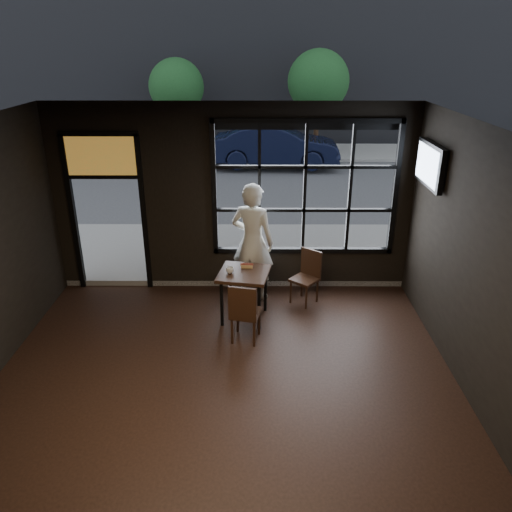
{
  "coord_description": "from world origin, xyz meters",
  "views": [
    {
      "loc": [
        0.43,
        -4.5,
        4.04
      ],
      "look_at": [
        0.4,
        2.2,
        1.15
      ],
      "focal_mm": 35.0,
      "sensor_mm": 36.0,
      "label": 1
    }
  ],
  "objects_px": {
    "cafe_table": "(244,295)",
    "navy_car": "(276,145)",
    "chair_near": "(246,311)",
    "man": "(253,242)"
  },
  "relations": [
    {
      "from": "chair_near",
      "to": "man",
      "type": "distance_m",
      "value": 1.46
    },
    {
      "from": "chair_near",
      "to": "man",
      "type": "xyz_separation_m",
      "value": [
        0.09,
        1.36,
        0.53
      ]
    },
    {
      "from": "chair_near",
      "to": "navy_car",
      "type": "distance_m",
      "value": 10.7
    },
    {
      "from": "cafe_table",
      "to": "chair_near",
      "type": "height_order",
      "value": "chair_near"
    },
    {
      "from": "cafe_table",
      "to": "man",
      "type": "relative_size",
      "value": 0.4
    },
    {
      "from": "chair_near",
      "to": "navy_car",
      "type": "bearing_deg",
      "value": -81.78
    },
    {
      "from": "chair_near",
      "to": "man",
      "type": "relative_size",
      "value": 0.47
    },
    {
      "from": "chair_near",
      "to": "man",
      "type": "bearing_deg",
      "value": -81.29
    },
    {
      "from": "cafe_table",
      "to": "navy_car",
      "type": "relative_size",
      "value": 0.19
    },
    {
      "from": "cafe_table",
      "to": "navy_car",
      "type": "height_order",
      "value": "navy_car"
    }
  ]
}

